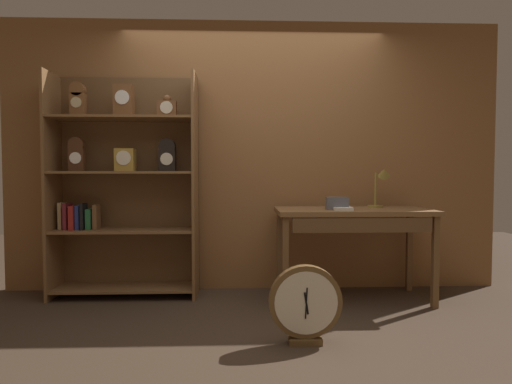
{
  "coord_description": "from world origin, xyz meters",
  "views": [
    {
      "loc": [
        -0.12,
        -2.68,
        1.12
      ],
      "look_at": [
        -0.0,
        0.61,
        0.98
      ],
      "focal_mm": 28.37,
      "sensor_mm": 36.0,
      "label": 1
    }
  ],
  "objects_px": {
    "bookshelf": "(123,183)",
    "desk_lamp": "(381,183)",
    "workbench": "(353,220)",
    "toolbox_small": "(337,203)",
    "open_repair_manual": "(342,208)",
    "round_clock_large": "(305,304)"
  },
  "relations": [
    {
      "from": "workbench",
      "to": "toolbox_small",
      "type": "height_order",
      "value": "toolbox_small"
    },
    {
      "from": "bookshelf",
      "to": "open_repair_manual",
      "type": "bearing_deg",
      "value": -9.11
    },
    {
      "from": "open_repair_manual",
      "to": "desk_lamp",
      "type": "bearing_deg",
      "value": 33.9
    },
    {
      "from": "bookshelf",
      "to": "toolbox_small",
      "type": "height_order",
      "value": "bookshelf"
    },
    {
      "from": "desk_lamp",
      "to": "toolbox_small",
      "type": "xyz_separation_m",
      "value": [
        -0.45,
        -0.17,
        -0.17
      ]
    },
    {
      "from": "workbench",
      "to": "open_repair_manual",
      "type": "height_order",
      "value": "open_repair_manual"
    },
    {
      "from": "bookshelf",
      "to": "toolbox_small",
      "type": "xyz_separation_m",
      "value": [
        1.92,
        -0.28,
        -0.17
      ]
    },
    {
      "from": "workbench",
      "to": "desk_lamp",
      "type": "xyz_separation_m",
      "value": [
        0.29,
        0.13,
        0.32
      ]
    },
    {
      "from": "workbench",
      "to": "desk_lamp",
      "type": "bearing_deg",
      "value": 23.58
    },
    {
      "from": "bookshelf",
      "to": "desk_lamp",
      "type": "bearing_deg",
      "value": -2.5
    },
    {
      "from": "desk_lamp",
      "to": "toolbox_small",
      "type": "height_order",
      "value": "desk_lamp"
    },
    {
      "from": "bookshelf",
      "to": "round_clock_large",
      "type": "xyz_separation_m",
      "value": [
        1.51,
        -1.14,
        -0.77
      ]
    },
    {
      "from": "bookshelf",
      "to": "desk_lamp",
      "type": "height_order",
      "value": "bookshelf"
    },
    {
      "from": "open_repair_manual",
      "to": "round_clock_large",
      "type": "distance_m",
      "value": 1.1
    },
    {
      "from": "toolbox_small",
      "to": "round_clock_large",
      "type": "relative_size",
      "value": 0.36
    },
    {
      "from": "open_repair_manual",
      "to": "round_clock_large",
      "type": "xyz_separation_m",
      "value": [
        -0.45,
        -0.83,
        -0.56
      ]
    },
    {
      "from": "desk_lamp",
      "to": "round_clock_large",
      "type": "height_order",
      "value": "desk_lamp"
    },
    {
      "from": "workbench",
      "to": "desk_lamp",
      "type": "relative_size",
      "value": 3.47
    },
    {
      "from": "workbench",
      "to": "open_repair_manual",
      "type": "bearing_deg",
      "value": -144.39
    },
    {
      "from": "desk_lamp",
      "to": "round_clock_large",
      "type": "xyz_separation_m",
      "value": [
        -0.86,
        -1.04,
        -0.78
      ]
    },
    {
      "from": "open_repair_manual",
      "to": "workbench",
      "type": "bearing_deg",
      "value": 42.07
    },
    {
      "from": "desk_lamp",
      "to": "round_clock_large",
      "type": "distance_m",
      "value": 1.55
    }
  ]
}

